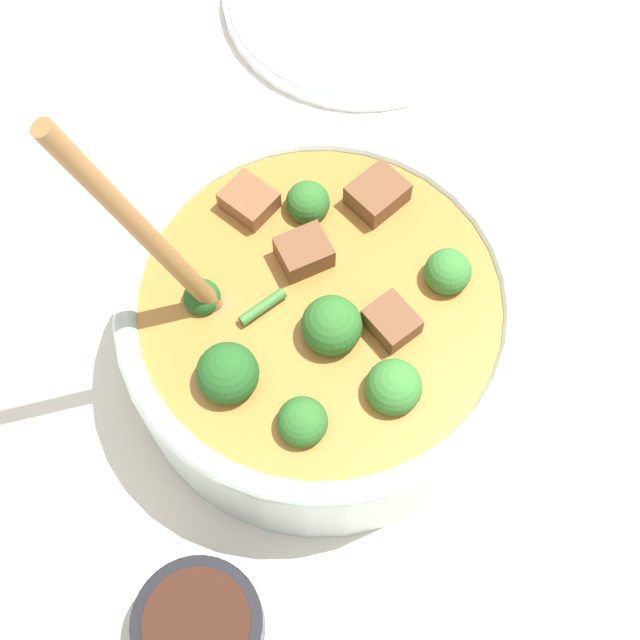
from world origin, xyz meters
name	(u,v)px	position (x,y,z in m)	size (l,w,h in m)	color
ground_plane	(320,355)	(0.00, 0.00, 0.00)	(4.00, 4.00, 0.00)	silver
stew_bowl	(320,324)	(0.00, 0.00, 0.05)	(0.27, 0.27, 0.27)	#B2C6BC
condiment_bowl	(199,625)	(-0.13, -0.16, 0.02)	(0.08, 0.08, 0.03)	black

